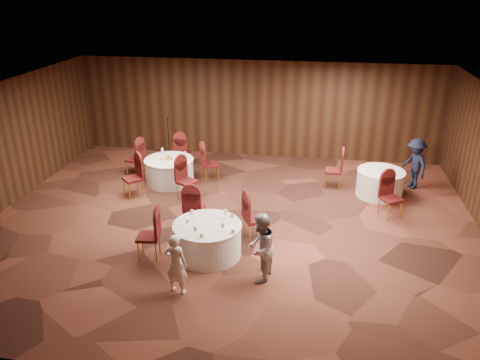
% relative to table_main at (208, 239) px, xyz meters
% --- Properties ---
extents(ground, '(12.00, 12.00, 0.00)m').
position_rel_table_main_xyz_m(ground, '(0.24, 1.47, -0.38)').
color(ground, black).
rests_on(ground, ground).
extents(room_shell, '(12.00, 12.00, 12.00)m').
position_rel_table_main_xyz_m(room_shell, '(0.24, 1.47, 1.59)').
color(room_shell, silver).
rests_on(room_shell, ground).
extents(table_main, '(1.48, 1.48, 0.74)m').
position_rel_table_main_xyz_m(table_main, '(0.00, 0.00, 0.00)').
color(table_main, silver).
rests_on(table_main, ground).
extents(table_left, '(1.43, 1.43, 0.74)m').
position_rel_table_main_xyz_m(table_left, '(-1.99, 3.67, 0.00)').
color(table_left, silver).
rests_on(table_left, ground).
extents(table_right, '(1.29, 1.29, 0.74)m').
position_rel_table_main_xyz_m(table_right, '(4.03, 3.76, 0.00)').
color(table_right, silver).
rests_on(table_right, ground).
extents(chairs_main, '(2.80, 2.00, 1.00)m').
position_rel_table_main_xyz_m(chairs_main, '(-0.30, 0.59, 0.12)').
color(chairs_main, '#3B0E0B').
rests_on(chairs_main, ground).
extents(chairs_left, '(3.03, 2.98, 1.00)m').
position_rel_table_main_xyz_m(chairs_left, '(-1.99, 3.72, 0.12)').
color(chairs_left, '#3B0E0B').
rests_on(chairs_left, ground).
extents(chairs_right, '(2.02, 2.31, 1.00)m').
position_rel_table_main_xyz_m(chairs_right, '(3.45, 3.34, 0.12)').
color(chairs_right, '#3B0E0B').
rests_on(chairs_right, ground).
extents(tabletop_main, '(1.10, 1.12, 0.22)m').
position_rel_table_main_xyz_m(tabletop_main, '(0.14, -0.10, 0.47)').
color(tabletop_main, silver).
rests_on(tabletop_main, table_main).
extents(tabletop_left, '(0.84, 0.82, 0.22)m').
position_rel_table_main_xyz_m(tabletop_left, '(-1.98, 3.68, 0.45)').
color(tabletop_left, silver).
rests_on(tabletop_left, table_left).
extents(tabletop_right, '(0.08, 0.08, 0.22)m').
position_rel_table_main_xyz_m(tabletop_right, '(4.26, 3.50, 0.52)').
color(tabletop_right, silver).
rests_on(tabletop_right, table_right).
extents(mic_stand, '(0.24, 0.24, 1.54)m').
position_rel_table_main_xyz_m(mic_stand, '(-2.49, 5.26, 0.07)').
color(mic_stand, black).
rests_on(mic_stand, ground).
extents(woman_a, '(0.51, 0.39, 1.26)m').
position_rel_table_main_xyz_m(woman_a, '(-0.28, -1.40, 0.26)').
color(woman_a, white).
rests_on(woman_a, ground).
extents(woman_b, '(0.66, 0.79, 1.45)m').
position_rel_table_main_xyz_m(woman_b, '(1.24, -0.73, 0.35)').
color(woman_b, '#A5A5A9').
rests_on(woman_b, ground).
extents(man_c, '(0.89, 1.09, 1.47)m').
position_rel_table_main_xyz_m(man_c, '(5.02, 4.48, 0.36)').
color(man_c, black).
rests_on(man_c, ground).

